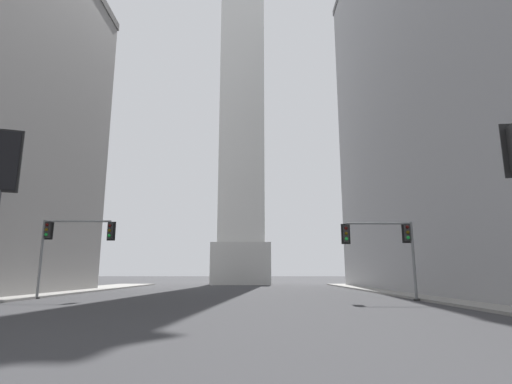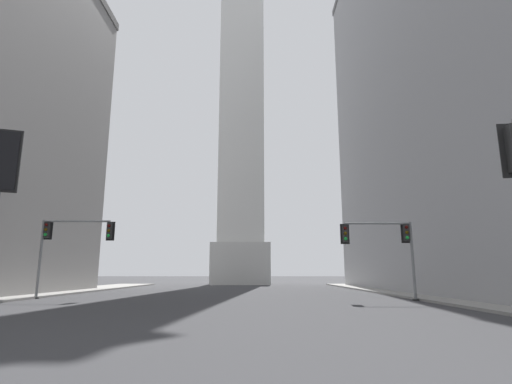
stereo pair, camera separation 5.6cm
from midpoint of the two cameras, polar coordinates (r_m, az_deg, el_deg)
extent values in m
cube|color=gray|center=(25.99, 30.10, -13.60)|extent=(5.00, 73.86, 0.15)
cube|color=silver|center=(62.02, -2.36, -10.23)|extent=(8.75, 8.75, 6.07)
cube|color=silver|center=(67.71, -2.17, 12.24)|extent=(7.00, 7.00, 45.72)
cylinder|color=slate|center=(31.48, -28.68, -8.34)|extent=(0.18, 0.18, 5.35)
cylinder|color=#262626|center=(31.51, -29.14, -13.10)|extent=(0.40, 0.40, 0.10)
cube|color=black|center=(31.46, -27.87, -4.79)|extent=(0.34, 0.34, 1.10)
cube|color=black|center=(31.62, -27.71, -4.83)|extent=(0.58, 0.04, 1.32)
sphere|color=#410907|center=(31.33, -27.97, -4.13)|extent=(0.22, 0.22, 0.22)
sphere|color=#483506|center=(31.30, -28.03, -4.75)|extent=(0.22, 0.22, 0.22)
sphere|color=green|center=(31.27, -28.09, -5.37)|extent=(0.22, 0.22, 0.22)
cylinder|color=slate|center=(30.64, -24.38, -3.82)|extent=(4.65, 0.14, 0.14)
sphere|color=slate|center=(31.66, -28.23, -3.69)|extent=(0.18, 0.18, 0.18)
cube|color=black|center=(29.69, -20.37, -5.22)|extent=(0.34, 0.34, 1.10)
cube|color=black|center=(29.86, -20.25, -5.26)|extent=(0.58, 0.04, 1.32)
sphere|color=#410907|center=(29.55, -20.45, -4.52)|extent=(0.22, 0.22, 0.22)
sphere|color=#483506|center=(29.52, -20.50, -5.18)|extent=(0.22, 0.22, 0.22)
sphere|color=green|center=(29.49, -20.54, -5.83)|extent=(0.22, 0.22, 0.22)
cylinder|color=slate|center=(27.79, 21.30, -9.11)|extent=(0.18, 0.18, 4.98)
cylinder|color=#262626|center=(27.83, 21.67, -14.13)|extent=(0.40, 0.40, 0.10)
cube|color=black|center=(27.79, 20.47, -5.46)|extent=(0.37, 0.37, 1.10)
cube|color=black|center=(27.96, 20.38, -5.50)|extent=(0.58, 0.09, 1.32)
sphere|color=#410907|center=(27.64, 20.52, -4.72)|extent=(0.22, 0.22, 0.22)
sphere|color=#483506|center=(27.61, 20.57, -5.42)|extent=(0.22, 0.22, 0.22)
sphere|color=green|center=(27.58, 20.62, -6.13)|extent=(0.22, 0.22, 0.22)
cylinder|color=slate|center=(27.26, 16.75, -4.33)|extent=(4.26, 0.14, 0.14)
sphere|color=slate|center=(27.96, 20.94, -4.22)|extent=(0.18, 0.18, 0.18)
cube|color=black|center=(26.65, 12.42, -5.84)|extent=(0.37, 0.37, 1.10)
cube|color=black|center=(26.82, 12.38, -5.88)|extent=(0.58, 0.09, 1.32)
sphere|color=#410907|center=(26.49, 12.44, -5.07)|extent=(0.22, 0.22, 0.22)
sphere|color=#483506|center=(26.46, 12.47, -5.80)|extent=(0.22, 0.22, 0.22)
sphere|color=green|center=(26.43, 12.50, -6.54)|extent=(0.22, 0.22, 0.22)
camera|label=1|loc=(0.03, -90.03, 0.01)|focal=28.00mm
camera|label=2|loc=(0.03, 89.97, -0.01)|focal=28.00mm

